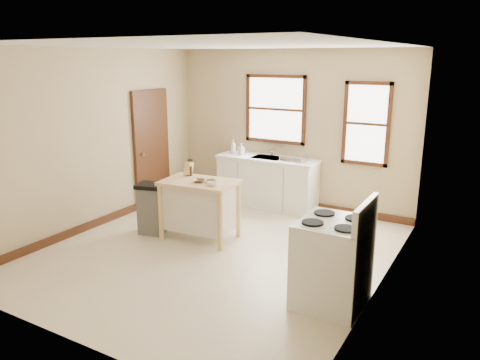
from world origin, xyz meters
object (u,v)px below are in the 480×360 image
(bowl_a, at_px, (199,181))
(bowl_c, at_px, (213,184))
(dish_rack, at_px, (294,158))
(soap_bottle_b, at_px, (241,149))
(knife_block, at_px, (189,169))
(pepper_grinder, at_px, (191,171))
(trash_bin, at_px, (152,209))
(gas_stove, at_px, (333,252))
(bowl_b, at_px, (211,181))
(kitchen_island, at_px, (200,210))
(soap_bottle_a, at_px, (233,147))

(bowl_a, xyz_separation_m, bowl_c, (0.27, -0.05, 0.00))
(dish_rack, xyz_separation_m, bowl_a, (-0.66, -1.89, -0.06))
(soap_bottle_b, relative_size, knife_block, 1.05)
(knife_block, height_order, pepper_grinder, knife_block)
(dish_rack, distance_m, trash_bin, 2.57)
(gas_stove, bearing_deg, bowl_b, 157.57)
(kitchen_island, bearing_deg, soap_bottle_b, 95.15)
(soap_bottle_a, bearing_deg, kitchen_island, -67.59)
(soap_bottle_b, height_order, gas_stove, gas_stove)
(kitchen_island, xyz_separation_m, trash_bin, (-0.76, -0.20, -0.05))
(bowl_b, xyz_separation_m, trash_bin, (-0.95, -0.22, -0.51))
(soap_bottle_b, height_order, bowl_c, soap_bottle_b)
(kitchen_island, distance_m, gas_stove, 2.52)
(kitchen_island, bearing_deg, bowl_b, 2.68)
(knife_block, bearing_deg, bowl_c, -20.02)
(kitchen_island, bearing_deg, bowl_a, -58.87)
(pepper_grinder, distance_m, bowl_c, 0.66)
(soap_bottle_b, relative_size, bowl_b, 1.47)
(soap_bottle_b, bearing_deg, pepper_grinder, -67.97)
(dish_rack, bearing_deg, kitchen_island, -126.20)
(trash_bin, bearing_deg, bowl_a, -5.02)
(kitchen_island, distance_m, pepper_grinder, 0.62)
(bowl_c, distance_m, trash_bin, 1.19)
(soap_bottle_b, height_order, bowl_a, soap_bottle_b)
(knife_block, relative_size, bowl_c, 1.29)
(pepper_grinder, xyz_separation_m, trash_bin, (-0.48, -0.38, -0.57))
(trash_bin, bearing_deg, bowl_b, -1.75)
(soap_bottle_a, relative_size, bowl_c, 1.66)
(trash_bin, distance_m, gas_stove, 3.20)
(knife_block, xyz_separation_m, bowl_b, (0.53, -0.18, -0.08))
(soap_bottle_b, height_order, kitchen_island, soap_bottle_b)
(dish_rack, distance_m, knife_block, 1.93)
(soap_bottle_a, xyz_separation_m, dish_rack, (1.24, -0.05, -0.08))
(soap_bottle_a, bearing_deg, trash_bin, -89.70)
(bowl_b, bearing_deg, bowl_a, -150.90)
(pepper_grinder, bearing_deg, soap_bottle_a, 98.54)
(soap_bottle_a, distance_m, bowl_a, 2.03)
(bowl_c, bearing_deg, bowl_b, 131.99)
(pepper_grinder, bearing_deg, kitchen_island, -33.73)
(soap_bottle_a, distance_m, knife_block, 1.68)
(kitchen_island, xyz_separation_m, bowl_a, (0.04, -0.06, 0.47))
(dish_rack, relative_size, bowl_c, 2.71)
(gas_stove, bearing_deg, soap_bottle_b, 134.83)
(bowl_a, distance_m, gas_stove, 2.48)
(dish_rack, bearing_deg, bowl_b, -121.12)
(bowl_b, bearing_deg, soap_bottle_a, 111.39)
(bowl_b, xyz_separation_m, bowl_c, (0.12, -0.13, 0.01))
(soap_bottle_a, distance_m, kitchen_island, 2.05)
(knife_block, distance_m, gas_stove, 2.93)
(soap_bottle_b, bearing_deg, bowl_c, -51.61)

